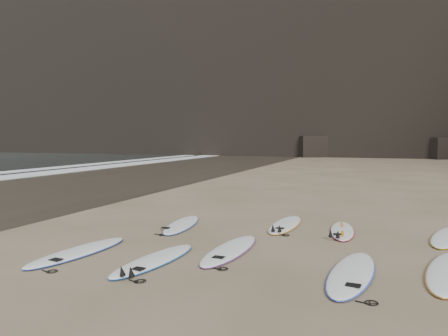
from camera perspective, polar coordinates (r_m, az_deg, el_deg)
The scene contains 10 objects.
ground at distance 8.42m, azimuth 6.79°, elevation -12.02°, with size 240.00×240.00×0.00m, color #897559.
wet_sand at distance 23.32m, azimuth -19.85°, elevation -1.93°, with size 12.00×200.00×0.01m, color #383026.
surfboard_0 at distance 9.34m, azimuth -18.46°, elevation -10.28°, with size 0.64×2.65×0.10m, color white.
surfboard_1 at distance 8.42m, azimuth -9.06°, elevation -11.72°, with size 0.61×2.52×0.09m, color white.
surfboard_2 at distance 9.02m, azimuth 0.81°, elevation -10.59°, with size 0.64×2.67×0.10m, color white.
surfboard_3 at distance 7.86m, azimuth 16.35°, elevation -12.95°, with size 0.67×2.77×0.10m, color white.
surfboard_5 at distance 11.60m, azimuth -5.54°, elevation -7.32°, with size 0.61×2.54×0.09m, color white.
surfboard_6 at distance 11.67m, azimuth 8.00°, elevation -7.27°, with size 0.62×2.57×0.09m, color white.
surfboard_7 at distance 11.22m, azimuth 15.17°, elevation -7.86°, with size 0.55×2.28×0.08m, color white.
surfboard_8 at distance 11.36m, azimuth 27.16°, elevation -7.99°, with size 0.61×2.54×0.09m, color white.
Camera 1 is at (1.78, -7.90, 2.32)m, focal length 35.00 mm.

